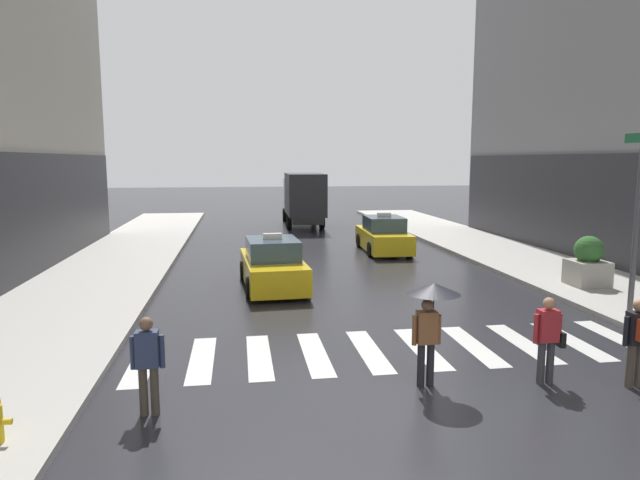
{
  "coord_description": "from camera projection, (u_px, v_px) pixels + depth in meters",
  "views": [
    {
      "loc": [
        -3.37,
        -8.45,
        4.14
      ],
      "look_at": [
        -0.95,
        8.0,
        1.76
      ],
      "focal_mm": 31.25,
      "sensor_mm": 36.0,
      "label": 1
    }
  ],
  "objects": [
    {
      "name": "pedestrian_with_backpack",
      "position": [
        638.0,
        337.0,
        10.09
      ],
      "size": [
        0.55,
        0.43,
        1.65
      ],
      "color": "#473D33",
      "rests_on": "ground"
    },
    {
      "name": "taxi_lead",
      "position": [
        273.0,
        266.0,
        18.19
      ],
      "size": [
        2.12,
        4.63,
        1.8
      ],
      "color": "yellow",
      "rests_on": "ground"
    },
    {
      "name": "planter_near_corner",
      "position": [
        588.0,
        263.0,
        17.85
      ],
      "size": [
        1.1,
        1.1,
        1.6
      ],
      "color": "#A8A399",
      "rests_on": "curb_right"
    },
    {
      "name": "ground_plane",
      "position": [
        445.0,
        409.0,
        9.35
      ],
      "size": [
        160.0,
        160.0,
        0.0
      ],
      "primitive_type": "plane",
      "color": "#26262B"
    },
    {
      "name": "crosswalk_markings",
      "position": [
        396.0,
        349.0,
        12.29
      ],
      "size": [
        11.3,
        2.8,
        0.01
      ],
      "color": "silver",
      "rests_on": "ground"
    },
    {
      "name": "pedestrian_with_umbrella",
      "position": [
        431.0,
        306.0,
        10.11
      ],
      "size": [
        0.96,
        0.96,
        1.94
      ],
      "color": "black",
      "rests_on": "ground"
    },
    {
      "name": "pedestrian_plain_coat",
      "position": [
        148.0,
        360.0,
        9.01
      ],
      "size": [
        0.55,
        0.24,
        1.65
      ],
      "color": "#473D33",
      "rests_on": "ground"
    },
    {
      "name": "box_truck",
      "position": [
        303.0,
        197.0,
        35.05
      ],
      "size": [
        2.42,
        7.59,
        3.35
      ],
      "color": "#2D2D2D",
      "rests_on": "ground"
    },
    {
      "name": "taxi_second",
      "position": [
        383.0,
        236.0,
        25.32
      ],
      "size": [
        2.05,
        4.6,
        1.8
      ],
      "color": "yellow",
      "rests_on": "ground"
    },
    {
      "name": "pedestrian_with_handbag",
      "position": [
        548.0,
        335.0,
        10.29
      ],
      "size": [
        0.6,
        0.24,
        1.65
      ],
      "color": "#333338",
      "rests_on": "ground"
    }
  ]
}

